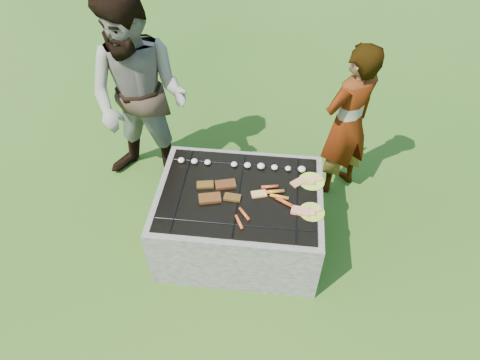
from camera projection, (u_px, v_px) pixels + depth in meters
The scene contains 10 objects.
lawn at pixel (239, 240), 3.76m from camera, with size 60.00×60.00×0.00m, color #224611.
fire_pit at pixel (239, 220), 3.56m from camera, with size 1.30×1.00×0.62m.
mushrooms at pixel (246, 165), 3.52m from camera, with size 1.06×0.06×0.04m.
pork_slabs at pixel (217, 191), 3.32m from camera, with size 0.37×0.29×0.02m.
sausages at pixel (268, 201), 3.25m from camera, with size 0.43×0.47×0.03m.
bread_on_grate at pixel (288, 198), 3.27m from camera, with size 0.46×0.41×0.02m.
plate_far at pixel (312, 181), 3.41m from camera, with size 0.22×0.22×0.03m.
plate_near at pixel (312, 212), 3.19m from camera, with size 0.24×0.24×0.03m.
cook at pixel (347, 123), 3.72m from camera, with size 0.55×0.36×1.50m, color gray.
bystander at pixel (140, 99), 3.67m from camera, with size 0.90×0.70×1.86m, color gray.
Camera 1 is at (0.26, -2.26, 3.04)m, focal length 32.00 mm.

